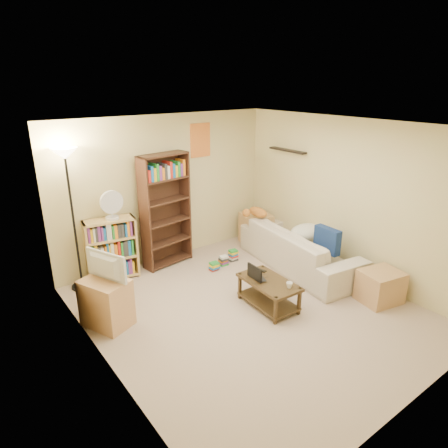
{
  "coord_description": "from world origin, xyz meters",
  "views": [
    {
      "loc": [
        -3.18,
        -3.62,
        3.03
      ],
      "look_at": [
        0.08,
        0.71,
        1.05
      ],
      "focal_mm": 32.0,
      "sensor_mm": 36.0,
      "label": 1
    }
  ],
  "objects_px": {
    "tabby_cat": "(256,212)",
    "side_table": "(256,229)",
    "tall_bookshelf": "(166,208)",
    "floor_lamp": "(68,179)",
    "mug": "(289,285)",
    "desk_fan": "(112,205)",
    "laptop": "(262,277)",
    "coffee_table": "(269,290)",
    "television": "(102,267)",
    "tv_stand": "(106,303)",
    "short_bookshelf": "(112,249)",
    "sofa": "(300,248)",
    "end_cabinet": "(380,286)"
  },
  "relations": [
    {
      "from": "floor_lamp",
      "to": "desk_fan",
      "type": "bearing_deg",
      "value": -4.67
    },
    {
      "from": "laptop",
      "to": "short_bookshelf",
      "type": "bearing_deg",
      "value": 53.03
    },
    {
      "from": "tv_stand",
      "to": "floor_lamp",
      "type": "relative_size",
      "value": 0.3
    },
    {
      "from": "coffee_table",
      "to": "desk_fan",
      "type": "relative_size",
      "value": 2.0
    },
    {
      "from": "television",
      "to": "short_bookshelf",
      "type": "bearing_deg",
      "value": -48.29
    },
    {
      "from": "tabby_cat",
      "to": "mug",
      "type": "xyz_separation_m",
      "value": [
        -1.02,
        -1.85,
        -0.33
      ]
    },
    {
      "from": "coffee_table",
      "to": "laptop",
      "type": "distance_m",
      "value": 0.2
    },
    {
      "from": "coffee_table",
      "to": "tv_stand",
      "type": "bearing_deg",
      "value": 157.74
    },
    {
      "from": "tv_stand",
      "to": "short_bookshelf",
      "type": "bearing_deg",
      "value": 41.71
    },
    {
      "from": "end_cabinet",
      "to": "sofa",
      "type": "bearing_deg",
      "value": 93.89
    },
    {
      "from": "sofa",
      "to": "mug",
      "type": "xyz_separation_m",
      "value": [
        -1.19,
        -0.92,
        0.1
      ]
    },
    {
      "from": "tabby_cat",
      "to": "side_table",
      "type": "height_order",
      "value": "tabby_cat"
    },
    {
      "from": "television",
      "to": "desk_fan",
      "type": "relative_size",
      "value": 1.37
    },
    {
      "from": "mug",
      "to": "floor_lamp",
      "type": "xyz_separation_m",
      "value": [
        -2.0,
        2.43,
        1.27
      ]
    },
    {
      "from": "mug",
      "to": "desk_fan",
      "type": "xyz_separation_m",
      "value": [
        -1.43,
        2.38,
        0.8
      ]
    },
    {
      "from": "mug",
      "to": "end_cabinet",
      "type": "height_order",
      "value": "mug"
    },
    {
      "from": "sofa",
      "to": "side_table",
      "type": "distance_m",
      "value": 1.23
    },
    {
      "from": "mug",
      "to": "tall_bookshelf",
      "type": "distance_m",
      "value": 2.51
    },
    {
      "from": "tv_stand",
      "to": "laptop",
      "type": "bearing_deg",
      "value": -44.91
    },
    {
      "from": "sofa",
      "to": "mug",
      "type": "distance_m",
      "value": 1.51
    },
    {
      "from": "sofa",
      "to": "laptop",
      "type": "height_order",
      "value": "sofa"
    },
    {
      "from": "mug",
      "to": "tall_bookshelf",
      "type": "xyz_separation_m",
      "value": [
        -0.51,
        2.39,
        0.57
      ]
    },
    {
      "from": "sofa",
      "to": "laptop",
      "type": "distance_m",
      "value": 1.38
    },
    {
      "from": "tv_stand",
      "to": "end_cabinet",
      "type": "bearing_deg",
      "value": -50.78
    },
    {
      "from": "tabby_cat",
      "to": "floor_lamp",
      "type": "xyz_separation_m",
      "value": [
        -3.02,
        0.58,
        0.94
      ]
    },
    {
      "from": "tall_bookshelf",
      "to": "floor_lamp",
      "type": "bearing_deg",
      "value": 170.37
    },
    {
      "from": "sofa",
      "to": "floor_lamp",
      "type": "xyz_separation_m",
      "value": [
        -3.19,
        1.51,
        1.37
      ]
    },
    {
      "from": "desk_fan",
      "to": "side_table",
      "type": "relative_size",
      "value": 0.77
    },
    {
      "from": "side_table",
      "to": "laptop",
      "type": "bearing_deg",
      "value": -129.31
    },
    {
      "from": "short_bookshelf",
      "to": "end_cabinet",
      "type": "distance_m",
      "value": 4.09
    },
    {
      "from": "laptop",
      "to": "coffee_table",
      "type": "bearing_deg",
      "value": -152.15
    },
    {
      "from": "sofa",
      "to": "end_cabinet",
      "type": "height_order",
      "value": "sofa"
    },
    {
      "from": "side_table",
      "to": "end_cabinet",
      "type": "height_order",
      "value": "side_table"
    },
    {
      "from": "television",
      "to": "tall_bookshelf",
      "type": "height_order",
      "value": "tall_bookshelf"
    },
    {
      "from": "mug",
      "to": "coffee_table",
      "type": "bearing_deg",
      "value": 104.59
    },
    {
      "from": "sofa",
      "to": "mug",
      "type": "height_order",
      "value": "sofa"
    },
    {
      "from": "tv_stand",
      "to": "side_table",
      "type": "distance_m",
      "value": 3.47
    },
    {
      "from": "tall_bookshelf",
      "to": "floor_lamp",
      "type": "height_order",
      "value": "floor_lamp"
    },
    {
      "from": "tall_bookshelf",
      "to": "floor_lamp",
      "type": "relative_size",
      "value": 0.89
    },
    {
      "from": "tabby_cat",
      "to": "side_table",
      "type": "relative_size",
      "value": 0.9
    },
    {
      "from": "tv_stand",
      "to": "end_cabinet",
      "type": "xyz_separation_m",
      "value": [
        3.35,
        -1.79,
        -0.09
      ]
    },
    {
      "from": "desk_fan",
      "to": "end_cabinet",
      "type": "height_order",
      "value": "desk_fan"
    },
    {
      "from": "end_cabinet",
      "to": "mug",
      "type": "bearing_deg",
      "value": 156.82
    },
    {
      "from": "television",
      "to": "coffee_table",
      "type": "bearing_deg",
      "value": -137.84
    },
    {
      "from": "television",
      "to": "desk_fan",
      "type": "xyz_separation_m",
      "value": [
        0.63,
        1.15,
        0.41
      ]
    },
    {
      "from": "laptop",
      "to": "desk_fan",
      "type": "height_order",
      "value": "desk_fan"
    },
    {
      "from": "tv_stand",
      "to": "end_cabinet",
      "type": "distance_m",
      "value": 3.8
    },
    {
      "from": "coffee_table",
      "to": "side_table",
      "type": "bearing_deg",
      "value": 56.1
    },
    {
      "from": "sofa",
      "to": "end_cabinet",
      "type": "relative_size",
      "value": 4.36
    },
    {
      "from": "television",
      "to": "floor_lamp",
      "type": "height_order",
      "value": "floor_lamp"
    }
  ]
}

